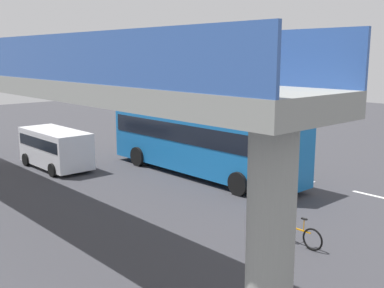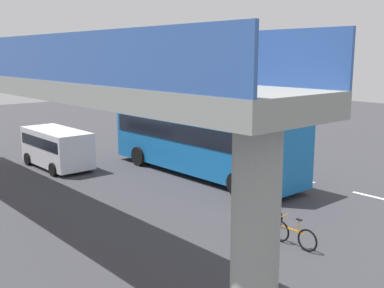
{
  "view_description": "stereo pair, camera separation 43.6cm",
  "coord_description": "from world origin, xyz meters",
  "px_view_note": "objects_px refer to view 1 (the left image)",
  "views": [
    {
      "loc": [
        -16.9,
        16.19,
        6.0
      ],
      "look_at": [
        -0.09,
        0.86,
        1.6
      ],
      "focal_mm": 43.54,
      "sensor_mm": 36.0,
      "label": 1
    },
    {
      "loc": [
        -17.19,
        15.86,
        6.0
      ],
      "look_at": [
        -0.09,
        0.86,
        1.6
      ],
      "focal_mm": 43.54,
      "sensor_mm": 36.0,
      "label": 2
    }
  ],
  "objects_px": {
    "city_bus": "(201,138)",
    "traffic_sign": "(267,128)",
    "bicycle_orange": "(298,234)",
    "pedestrian": "(239,149)",
    "parked_van": "(55,146)",
    "bicycle_blue": "(266,211)"
  },
  "relations": [
    {
      "from": "city_bus",
      "to": "traffic_sign",
      "type": "distance_m",
      "value": 4.84
    },
    {
      "from": "bicycle_orange",
      "to": "pedestrian",
      "type": "height_order",
      "value": "pedestrian"
    },
    {
      "from": "parked_van",
      "to": "bicycle_orange",
      "type": "relative_size",
      "value": 2.71
    },
    {
      "from": "city_bus",
      "to": "traffic_sign",
      "type": "relative_size",
      "value": 4.12
    },
    {
      "from": "city_bus",
      "to": "bicycle_orange",
      "type": "relative_size",
      "value": 6.52
    },
    {
      "from": "parked_van",
      "to": "pedestrian",
      "type": "relative_size",
      "value": 2.68
    },
    {
      "from": "parked_van",
      "to": "bicycle_orange",
      "type": "height_order",
      "value": "parked_van"
    },
    {
      "from": "bicycle_orange",
      "to": "traffic_sign",
      "type": "distance_m",
      "value": 12.11
    },
    {
      "from": "bicycle_orange",
      "to": "pedestrian",
      "type": "distance_m",
      "value": 11.03
    },
    {
      "from": "city_bus",
      "to": "pedestrian",
      "type": "distance_m",
      "value": 3.1
    },
    {
      "from": "pedestrian",
      "to": "city_bus",
      "type": "bearing_deg",
      "value": 91.52
    },
    {
      "from": "parked_van",
      "to": "traffic_sign",
      "type": "distance_m",
      "value": 11.66
    },
    {
      "from": "pedestrian",
      "to": "traffic_sign",
      "type": "relative_size",
      "value": 0.64
    },
    {
      "from": "bicycle_orange",
      "to": "city_bus",
      "type": "bearing_deg",
      "value": -24.33
    },
    {
      "from": "bicycle_blue",
      "to": "pedestrian",
      "type": "distance_m",
      "value": 8.82
    },
    {
      "from": "parked_van",
      "to": "pedestrian",
      "type": "height_order",
      "value": "parked_van"
    },
    {
      "from": "city_bus",
      "to": "bicycle_orange",
      "type": "height_order",
      "value": "city_bus"
    },
    {
      "from": "parked_van",
      "to": "traffic_sign",
      "type": "bearing_deg",
      "value": -124.06
    },
    {
      "from": "traffic_sign",
      "to": "bicycle_blue",
      "type": "bearing_deg",
      "value": 128.71
    },
    {
      "from": "traffic_sign",
      "to": "pedestrian",
      "type": "bearing_deg",
      "value": 78.7
    },
    {
      "from": "city_bus",
      "to": "pedestrian",
      "type": "height_order",
      "value": "city_bus"
    },
    {
      "from": "parked_van",
      "to": "pedestrian",
      "type": "xyz_separation_m",
      "value": [
        -6.14,
        -7.74,
        -0.3
      ]
    }
  ]
}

